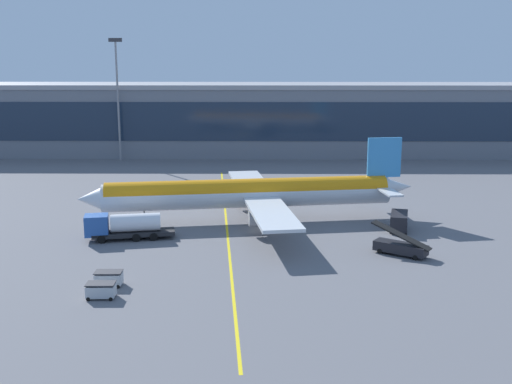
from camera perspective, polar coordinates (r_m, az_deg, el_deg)
The scene contains 10 objects.
ground_plane at distance 80.73m, azimuth 0.72°, elevation -3.53°, with size 700.00×700.00×0.00m, color slate.
apron_lead_in_line at distance 82.80m, azimuth -2.71°, elevation -3.14°, with size 0.30×80.00×0.01m, color yellow.
terminal_building at distance 148.00m, azimuth 6.56°, elevation 6.74°, with size 213.96×21.48×16.25m.
main_airliner at distance 84.44m, azimuth -0.49°, elevation -0.09°, with size 45.95×36.88×11.18m.
fuel_tanker at distance 77.87m, azimuth -12.07°, elevation -3.06°, with size 11.08×4.53×3.25m.
belt_loader at distance 72.32m, azimuth 13.15°, elevation -4.91°, with size 6.45×4.98×3.49m.
crew_van at distance 82.32m, azimuth 13.01°, elevation -2.59°, with size 3.21×5.35×2.30m.
baggage_cart_0 at distance 59.98m, azimuth -14.07°, elevation -8.74°, with size 2.68×1.67×1.48m.
baggage_cart_1 at distance 62.90m, azimuth -13.39°, elevation -7.71°, with size 2.68×1.67×1.48m.
apron_light_mast_0 at distance 138.37m, azimuth -12.61°, elevation 9.06°, with size 2.80×0.50×26.20m.
Camera 1 is at (-0.18, -77.75, 21.74)m, focal length 43.50 mm.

